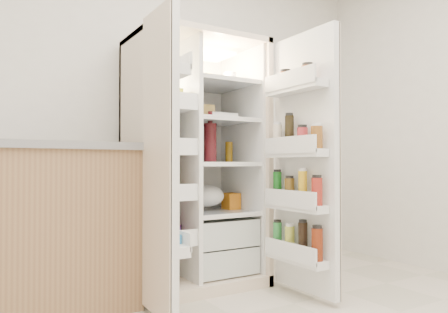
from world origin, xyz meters
TOP-DOWN VIEW (x-y plane):
  - wall_back at (0.00, 2.00)m, footprint 4.00×0.02m
  - refrigerator at (0.13, 1.65)m, footprint 0.92×0.70m
  - freezer_door at (-0.39, 1.05)m, footprint 0.15×0.40m
  - fridge_door at (0.59, 0.96)m, footprint 0.17×0.58m
  - kitchen_counter at (-1.08, 1.60)m, footprint 1.39×0.74m

SIDE VIEW (x-z plane):
  - kitchen_counter at x=-1.08m, z-range 0.00..1.01m
  - refrigerator at x=0.13m, z-range -0.16..1.64m
  - fridge_door at x=0.59m, z-range 0.01..1.73m
  - freezer_door at x=-0.39m, z-range 0.03..1.75m
  - wall_back at x=0.00m, z-range 0.00..2.70m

